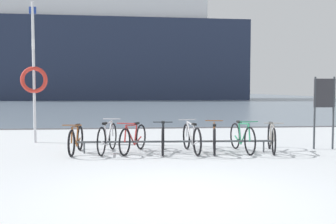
# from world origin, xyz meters

# --- Properties ---
(ground) EXTENTS (80.00, 132.00, 0.08)m
(ground) POSITION_xyz_m (0.00, 53.90, -0.04)
(ground) COLOR silver
(bike_rack) EXTENTS (4.95, 0.25, 0.31)m
(bike_rack) POSITION_xyz_m (0.37, 3.91, 0.27)
(bike_rack) COLOR #4C5156
(bike_rack) RESTS_ON ground
(bicycle_0) EXTENTS (0.46, 1.60, 0.75)m
(bicycle_0) POSITION_xyz_m (-2.05, 3.99, 0.34)
(bicycle_0) COLOR black
(bicycle_0) RESTS_ON ground
(bicycle_1) EXTENTS (0.51, 1.69, 0.82)m
(bicycle_1) POSITION_xyz_m (-1.30, 4.07, 0.37)
(bicycle_1) COLOR black
(bicycle_1) RESTS_ON ground
(bicycle_2) EXTENTS (0.73, 1.61, 0.78)m
(bicycle_2) POSITION_xyz_m (-0.66, 4.04, 0.35)
(bicycle_2) COLOR black
(bicycle_2) RESTS_ON ground
(bicycle_3) EXTENTS (0.46, 1.68, 0.81)m
(bicycle_3) POSITION_xyz_m (0.08, 3.97, 0.36)
(bicycle_3) COLOR black
(bicycle_3) RESTS_ON ground
(bicycle_4) EXTENTS (0.46, 1.72, 0.80)m
(bicycle_4) POSITION_xyz_m (0.78, 3.91, 0.36)
(bicycle_4) COLOR black
(bicycle_4) RESTS_ON ground
(bicycle_5) EXTENTS (0.50, 1.64, 0.77)m
(bicycle_5) POSITION_xyz_m (1.35, 3.89, 0.35)
(bicycle_5) COLOR black
(bicycle_5) RESTS_ON ground
(bicycle_6) EXTENTS (0.46, 1.69, 0.81)m
(bicycle_6) POSITION_xyz_m (2.06, 3.88, 0.37)
(bicycle_6) COLOR black
(bicycle_6) RESTS_ON ground
(bicycle_7) EXTENTS (0.55, 1.63, 0.77)m
(bicycle_7) POSITION_xyz_m (2.79, 3.82, 0.35)
(bicycle_7) COLOR black
(bicycle_7) RESTS_ON ground
(info_sign) EXTENTS (0.55, 0.09, 1.90)m
(info_sign) POSITION_xyz_m (4.32, 4.16, 1.28)
(info_sign) COLOR #33383D
(info_sign) RESTS_ON ground
(rescue_post) EXTENTS (0.79, 0.12, 4.11)m
(rescue_post) POSITION_xyz_m (-3.55, 6.09, 1.94)
(rescue_post) COLOR silver
(rescue_post) RESTS_ON ground
(ferry_ship) EXTENTS (42.26, 14.44, 26.86)m
(ferry_ship) POSITION_xyz_m (-5.05, 55.55, 9.02)
(ferry_ship) COLOR #232D47
(ferry_ship) RESTS_ON ground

